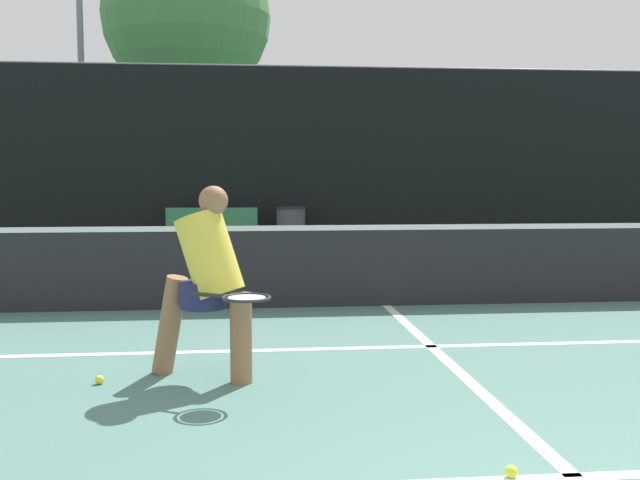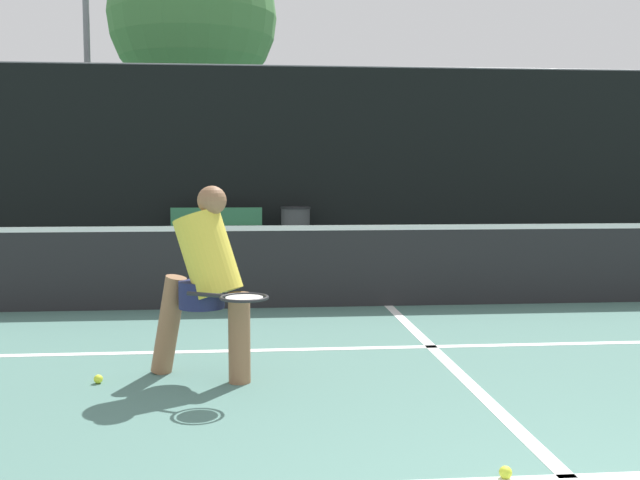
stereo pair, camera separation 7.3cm
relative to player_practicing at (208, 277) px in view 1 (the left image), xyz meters
The scene contains 14 objects.
court_baseline_near 2.91m from the player_practicing, 46.70° to the right, with size 11.00×0.10×0.01m, color white.
court_service_line 2.25m from the player_practicing, 24.21° to the left, with size 8.25×0.10×0.01m, color white.
court_center_mark 2.12m from the player_practicing, 13.52° to the left, with size 0.10×5.01×0.01m, color white.
net 3.55m from the player_practicing, 57.04° to the left, with size 11.09×0.09×1.07m.
fence_back 10.57m from the player_practicing, 79.44° to the left, with size 24.00×0.06×3.82m.
player_practicing is the anchor object (origin of this frame).
tennis_ball_scattered_3 2.68m from the player_practicing, 51.44° to the right, with size 0.07×0.07×0.07m, color #D1E033.
tennis_ball_scattered_4 1.08m from the player_practicing, behind, with size 0.07×0.07×0.07m, color #D1E033.
courtside_bench 9.69m from the player_practicing, 92.25° to the left, with size 1.86×0.43×0.86m.
trash_bin 9.81m from the player_practicing, 82.77° to the left, with size 0.62×0.62×0.87m.
parked_car 15.73m from the player_practicing, 68.98° to the left, with size 1.63×4.00×1.39m.
floodlight_mast 15.32m from the player_practicing, 104.97° to the left, with size 1.10×0.24×8.17m.
tree_west 17.24m from the player_practicing, 94.51° to the left, with size 4.76×4.76×8.38m.
building_far 24.24m from the player_practicing, 85.43° to the left, with size 36.00×2.40×4.96m, color #B2ADA3.
Camera 1 is at (-1.65, -2.31, 1.53)m, focal length 42.00 mm.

